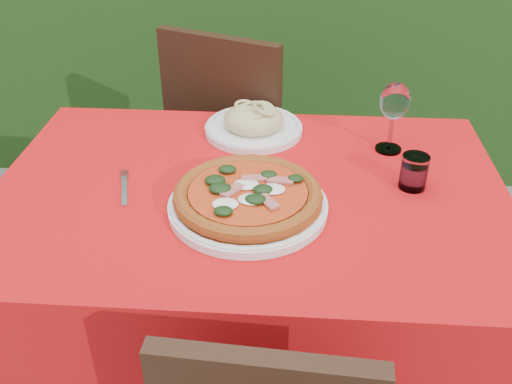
# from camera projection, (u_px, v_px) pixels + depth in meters

# --- Properties ---
(dining_table) EXTENTS (1.26, 0.86, 0.75)m
(dining_table) POSITION_uv_depth(u_px,v_px,m) (250.00, 237.00, 1.48)
(dining_table) COLOR #472916
(dining_table) RESTS_ON ground
(chair_far) EXTENTS (0.56, 0.56, 0.95)m
(chair_far) POSITION_uv_depth(u_px,v_px,m) (236.00, 139.00, 2.05)
(chair_far) COLOR black
(chair_far) RESTS_ON ground
(pizza_plate) EXTENTS (0.41, 0.41, 0.07)m
(pizza_plate) POSITION_uv_depth(u_px,v_px,m) (248.00, 198.00, 1.30)
(pizza_plate) COLOR white
(pizza_plate) RESTS_ON dining_table
(pasta_plate) EXTENTS (0.28, 0.28, 0.08)m
(pasta_plate) POSITION_uv_depth(u_px,v_px,m) (254.00, 123.00, 1.63)
(pasta_plate) COLOR white
(pasta_plate) RESTS_ON dining_table
(water_glass) EXTENTS (0.07, 0.07, 0.09)m
(water_glass) POSITION_uv_depth(u_px,v_px,m) (414.00, 173.00, 1.38)
(water_glass) COLOR silver
(water_glass) RESTS_ON dining_table
(wine_glass) EXTENTS (0.08, 0.08, 0.19)m
(wine_glass) POSITION_uv_depth(u_px,v_px,m) (395.00, 104.00, 1.49)
(wine_glass) COLOR silver
(wine_glass) RESTS_ON dining_table
(fork) EXTENTS (0.07, 0.18, 0.00)m
(fork) POSITION_uv_depth(u_px,v_px,m) (124.00, 191.00, 1.38)
(fork) COLOR silver
(fork) RESTS_ON dining_table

